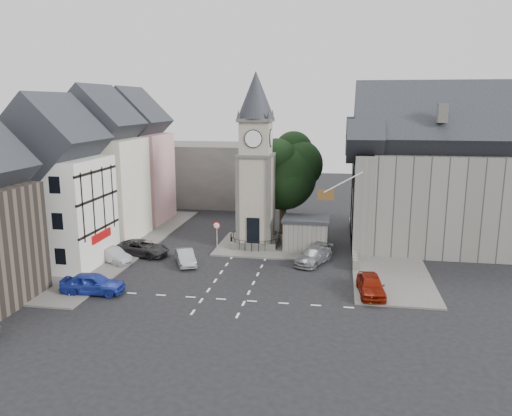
% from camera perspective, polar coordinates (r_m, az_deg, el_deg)
% --- Properties ---
extents(ground, '(120.00, 120.00, 0.00)m').
position_cam_1_polar(ground, '(40.47, -1.92, -7.47)').
color(ground, black).
rests_on(ground, ground).
extents(pavement_west, '(6.00, 30.00, 0.14)m').
position_cam_1_polar(pavement_west, '(49.68, -14.82, -4.08)').
color(pavement_west, '#595651').
rests_on(pavement_west, ground).
extents(pavement_east, '(6.00, 26.00, 0.14)m').
position_cam_1_polar(pavement_east, '(47.52, 14.46, -4.79)').
color(pavement_east, '#595651').
rests_on(pavement_east, ground).
extents(central_island, '(10.00, 8.00, 0.16)m').
position_cam_1_polar(central_island, '(47.72, 1.77, -4.33)').
color(central_island, '#595651').
rests_on(central_island, ground).
extents(road_markings, '(20.00, 8.00, 0.01)m').
position_cam_1_polar(road_markings, '(35.44, -3.71, -10.37)').
color(road_markings, silver).
rests_on(road_markings, ground).
extents(clock_tower, '(4.86, 4.86, 16.25)m').
position_cam_1_polar(clock_tower, '(46.33, -0.02, 5.34)').
color(clock_tower, '#4C4944').
rests_on(clock_tower, ground).
extents(stone_shelter, '(4.30, 3.30, 3.08)m').
position_cam_1_polar(stone_shelter, '(46.53, 5.73, -2.93)').
color(stone_shelter, slate).
rests_on(stone_shelter, ground).
extents(town_tree, '(7.20, 7.20, 10.80)m').
position_cam_1_polar(town_tree, '(51.12, 3.14, 4.65)').
color(town_tree, black).
rests_on(town_tree, ground).
extents(warning_sign_post, '(0.70, 0.19, 2.85)m').
position_cam_1_polar(warning_sign_post, '(45.63, -4.52, -2.58)').
color(warning_sign_post, black).
rests_on(warning_sign_post, ground).
extents(terrace_pink, '(8.10, 7.60, 12.80)m').
position_cam_1_polar(terrace_pink, '(58.60, -13.84, 4.87)').
color(terrace_pink, '#E2A09B').
rests_on(terrace_pink, ground).
extents(terrace_cream, '(8.10, 7.60, 12.80)m').
position_cam_1_polar(terrace_cream, '(51.41, -17.35, 3.73)').
color(terrace_cream, beige).
rests_on(terrace_cream, ground).
extents(terrace_tudor, '(8.10, 7.60, 12.00)m').
position_cam_1_polar(terrace_tudor, '(44.57, -21.91, 1.70)').
color(terrace_tudor, silver).
rests_on(terrace_tudor, ground).
extents(backdrop_west, '(20.00, 10.00, 8.00)m').
position_cam_1_polar(backdrop_west, '(68.93, -7.12, 3.98)').
color(backdrop_west, '#4C4944').
rests_on(backdrop_west, ground).
extents(east_building, '(14.40, 11.40, 12.60)m').
position_cam_1_polar(east_building, '(49.56, 18.69, 2.98)').
color(east_building, slate).
rests_on(east_building, ground).
extents(east_boundary_wall, '(0.40, 16.00, 0.90)m').
position_cam_1_polar(east_boundary_wall, '(49.16, 11.03, -3.61)').
color(east_boundary_wall, slate).
rests_on(east_boundary_wall, ground).
extents(flagpole, '(3.68, 0.10, 2.74)m').
position_cam_1_polar(flagpole, '(41.89, 9.93, 2.91)').
color(flagpole, white).
rests_on(flagpole, ground).
extents(car_west_blue, '(4.64, 2.17, 1.54)m').
position_cam_1_polar(car_west_blue, '(37.95, -18.14, -8.19)').
color(car_west_blue, '#1B2E99').
rests_on(car_west_blue, ground).
extents(car_west_silver, '(4.08, 3.08, 1.29)m').
position_cam_1_polar(car_west_silver, '(44.56, -16.01, -5.23)').
color(car_west_silver, '#93959B').
rests_on(car_west_silver, ground).
extents(car_west_grey, '(5.33, 3.31, 1.38)m').
position_cam_1_polar(car_west_grey, '(46.01, -12.89, -4.46)').
color(car_west_grey, '#28282A').
rests_on(car_west_grey, ground).
extents(car_island_silver, '(2.92, 4.08, 1.28)m').
position_cam_1_polar(car_island_silver, '(42.84, -8.08, -5.57)').
color(car_island_silver, '#9DA1A5').
rests_on(car_island_silver, ground).
extents(car_island_east, '(3.50, 4.98, 1.34)m').
position_cam_1_polar(car_island_east, '(42.95, 6.59, -5.44)').
color(car_island_east, gray).
rests_on(car_island_east, ground).
extents(car_east_red, '(2.11, 4.50, 1.49)m').
position_cam_1_polar(car_east_red, '(36.75, 12.99, -8.60)').
color(car_east_red, maroon).
rests_on(car_east_red, ground).
extents(pedestrian, '(0.71, 0.60, 1.66)m').
position_cam_1_polar(pedestrian, '(47.97, 12.01, -3.57)').
color(pedestrian, '#B4A195').
rests_on(pedestrian, ground).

